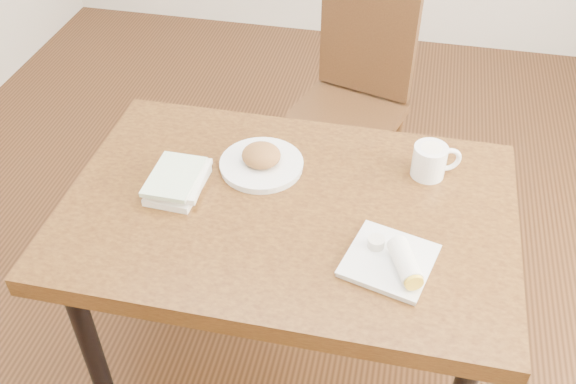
% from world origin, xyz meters
% --- Properties ---
extents(ground, '(4.00, 5.00, 0.01)m').
position_xyz_m(ground, '(0.00, 0.00, -0.01)').
color(ground, '#472814').
rests_on(ground, ground).
extents(table, '(1.27, 0.84, 0.75)m').
position_xyz_m(table, '(0.00, 0.00, 0.67)').
color(table, brown).
rests_on(table, ground).
extents(chair_far, '(0.52, 0.52, 0.95)m').
position_xyz_m(chair_far, '(0.07, 0.94, 0.55)').
color(chair_far, '#402712').
rests_on(chair_far, ground).
extents(plate_scone, '(0.25, 0.25, 0.08)m').
position_xyz_m(plate_scone, '(-0.11, 0.15, 0.77)').
color(plate_scone, white).
rests_on(plate_scone, table).
extents(coffee_mug, '(0.14, 0.10, 0.10)m').
position_xyz_m(coffee_mug, '(0.38, 0.22, 0.80)').
color(coffee_mug, white).
rests_on(coffee_mug, table).
extents(plate_burrito, '(0.26, 0.26, 0.07)m').
position_xyz_m(plate_burrito, '(0.31, -0.17, 0.77)').
color(plate_burrito, white).
rests_on(plate_burrito, table).
extents(book_stack, '(0.15, 0.21, 0.05)m').
position_xyz_m(book_stack, '(-0.33, 0.01, 0.78)').
color(book_stack, white).
rests_on(book_stack, table).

